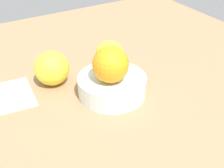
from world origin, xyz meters
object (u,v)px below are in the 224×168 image
object	(u,v)px
orange_in_bowl_0	(111,65)
orange_in_bowl_1	(110,54)
fruit_bowl	(112,86)
folded_napkin	(4,97)
orange_loose_0	(52,68)

from	to	relation	value
orange_in_bowl_0	orange_in_bowl_1	bearing A→B (deg)	61.80
fruit_bowl	folded_napkin	distance (cm)	24.11
folded_napkin	orange_in_bowl_1	bearing A→B (deg)	-16.00
fruit_bowl	orange_loose_0	size ratio (longest dim) A/B	1.87
orange_in_bowl_0	orange_in_bowl_1	distance (cm)	5.86
orange_in_bowl_0	orange_loose_0	xyz separation A→B (cm)	(-8.83, 11.80, -4.17)
fruit_bowl	folded_napkin	world-z (taller)	fruit_bowl
orange_loose_0	folded_napkin	distance (cm)	12.35
orange_loose_0	folded_napkin	size ratio (longest dim) A/B	0.65
orange_in_bowl_0	folded_napkin	size ratio (longest dim) A/B	0.62
fruit_bowl	orange_in_bowl_0	bearing A→B (deg)	-133.73
fruit_bowl	folded_napkin	xyz separation A→B (cm)	(-21.42, 10.91, -1.91)
fruit_bowl	orange_in_bowl_0	size ratio (longest dim) A/B	1.96
fruit_bowl	orange_in_bowl_0	distance (cm)	6.28
orange_in_bowl_0	orange_loose_0	distance (cm)	15.32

